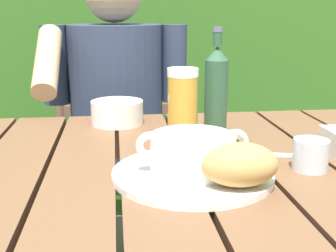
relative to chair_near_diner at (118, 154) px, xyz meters
name	(u,v)px	position (x,y,z in m)	size (l,w,h in m)	color
dining_table	(155,215)	(0.07, -0.89, 0.16)	(1.23, 0.91, 0.74)	brown
chair_near_diner	(118,154)	(0.00, 0.00, 0.00)	(0.50, 0.42, 0.94)	brown
person_eating	(116,109)	(0.00, -0.20, 0.22)	(0.48, 0.47, 1.20)	#2F3A51
serving_plate	(192,174)	(0.13, -0.93, 0.26)	(0.29, 0.29, 0.01)	white
soup_bowl	(193,152)	(0.13, -0.93, 0.31)	(0.20, 0.15, 0.08)	white
bread_roll	(239,164)	(0.20, -1.01, 0.31)	(0.13, 0.10, 0.07)	tan
beer_glass	(183,104)	(0.15, -0.69, 0.34)	(0.07, 0.07, 0.16)	gold
beer_bottle	(216,88)	(0.24, -0.63, 0.37)	(0.06, 0.06, 0.25)	#2F563A
water_glass_small	(310,155)	(0.36, -0.92, 0.29)	(0.07, 0.07, 0.06)	silver
table_knife	(246,153)	(0.26, -0.82, 0.26)	(0.17, 0.07, 0.01)	silver
diner_bowl	(117,112)	(0.00, -0.53, 0.29)	(0.14, 0.14, 0.06)	white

